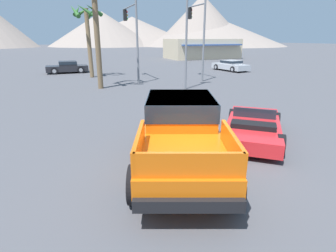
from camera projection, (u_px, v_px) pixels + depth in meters
The scene contains 12 objects.
ground_plane at pixel (191, 167), 7.26m from camera, with size 320.00×320.00×0.00m, color #4C4C51.
orange_pickup_truck at pixel (181, 129), 7.18m from camera, with size 3.70×5.52×1.81m.
red_convertible_car at pixel (253, 127), 9.24m from camera, with size 3.99×4.29×0.97m.
parked_car_dark at pixel (67, 67), 26.76m from camera, with size 4.04×2.03×1.18m.
parked_car_silver at pixel (231, 65), 28.57m from camera, with size 2.37×4.52×1.12m.
traffic_light_main at pixel (198, 27), 21.38m from camera, with size 0.38×3.17×6.15m.
traffic_light_crosswalk at pixel (132, 27), 20.88m from camera, with size 0.38×4.41×6.01m.
street_lamp_post at pixel (187, 21), 16.95m from camera, with size 0.90×0.24×7.40m.
palm_tree_tall at pixel (87, 22), 22.42m from camera, with size 2.76×2.53×6.20m.
palm_tree_short at pixel (94, 1), 16.71m from camera, with size 2.92×2.79×7.53m.
storefront_building at pixel (202, 49), 45.87m from camera, with size 12.03×7.53×3.27m.
distant_mountain_range at pixel (143, 27), 118.29m from camera, with size 148.46×90.43×21.65m.
Camera 1 is at (-2.95, -5.85, 3.40)m, focal length 28.00 mm.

